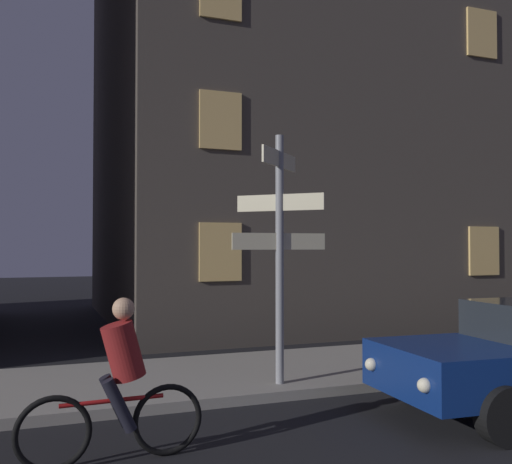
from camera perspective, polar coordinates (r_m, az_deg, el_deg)
sidewalk_kerb at (r=9.61m, az=1.54°, el=-13.71°), size 40.00×2.92×0.14m
signpost at (r=8.35m, az=2.35°, el=-0.67°), size 1.45×0.98×3.59m
cyclist at (r=5.99m, az=-13.50°, el=-14.60°), size 1.82×0.34×1.61m
building_right_block at (r=18.96m, az=7.18°, el=13.30°), size 13.62×9.81×13.85m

